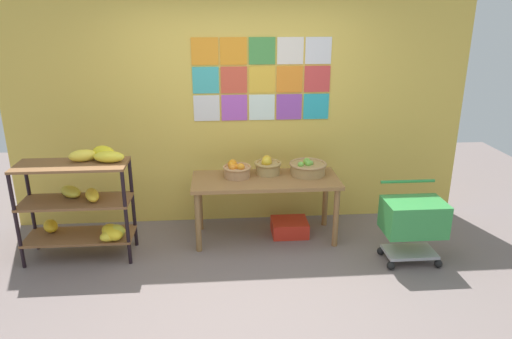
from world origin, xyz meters
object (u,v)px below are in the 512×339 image
(fruit_basket_back_left, at_px, (236,170))
(shopping_cart, at_px, (413,220))
(produce_crate_under_table, at_px, (290,227))
(fruit_basket_centre, at_px, (268,166))
(fruit_basket_right, at_px, (308,168))
(banana_shelf_unit, at_px, (87,201))
(display_table, at_px, (266,186))

(fruit_basket_back_left, relative_size, shopping_cart, 0.39)
(produce_crate_under_table, distance_m, shopping_cart, 1.33)
(fruit_basket_centre, xyz_separation_m, produce_crate_under_table, (0.24, -0.10, -0.69))
(fruit_basket_right, xyz_separation_m, fruit_basket_centre, (-0.43, 0.05, 0.02))
(fruit_basket_back_left, height_order, produce_crate_under_table, fruit_basket_back_left)
(banana_shelf_unit, relative_size, display_table, 0.72)
(banana_shelf_unit, bearing_deg, shopping_cart, -6.40)
(display_table, xyz_separation_m, fruit_basket_centre, (0.04, 0.15, 0.18))
(produce_crate_under_table, relative_size, shopping_cart, 0.51)
(display_table, distance_m, fruit_basket_back_left, 0.35)
(fruit_basket_right, height_order, fruit_basket_centre, fruit_basket_centre)
(fruit_basket_right, height_order, produce_crate_under_table, fruit_basket_right)
(fruit_basket_centre, relative_size, produce_crate_under_table, 0.75)
(fruit_basket_back_left, xyz_separation_m, fruit_basket_right, (0.76, 0.02, -0.00))
(fruit_basket_right, bearing_deg, display_table, -168.18)
(display_table, bearing_deg, fruit_basket_back_left, 165.55)
(banana_shelf_unit, xyz_separation_m, fruit_basket_right, (2.23, 0.37, 0.16))
(produce_crate_under_table, bearing_deg, fruit_basket_right, 15.07)
(fruit_basket_right, height_order, shopping_cart, fruit_basket_right)
(produce_crate_under_table, bearing_deg, fruit_basket_centre, 156.86)
(banana_shelf_unit, relative_size, fruit_basket_right, 2.78)
(produce_crate_under_table, bearing_deg, shopping_cart, -31.42)
(banana_shelf_unit, relative_size, produce_crate_under_table, 2.85)
(fruit_basket_back_left, bearing_deg, banana_shelf_unit, -166.64)
(fruit_basket_right, xyz_separation_m, produce_crate_under_table, (-0.19, -0.05, -0.67))
(banana_shelf_unit, xyz_separation_m, fruit_basket_centre, (1.80, 0.42, 0.18))
(display_table, bearing_deg, banana_shelf_unit, -171.30)
(display_table, relative_size, fruit_basket_centre, 5.27)
(fruit_basket_centre, bearing_deg, produce_crate_under_table, -23.14)
(display_table, bearing_deg, fruit_basket_right, 11.82)
(display_table, height_order, shopping_cart, shopping_cart)
(fruit_basket_centre, bearing_deg, shopping_cart, -30.03)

